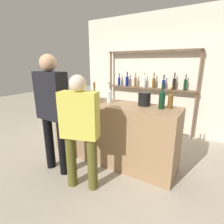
% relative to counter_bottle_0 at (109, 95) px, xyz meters
% --- Properties ---
extents(ground_plane, '(16.00, 16.00, 0.00)m').
position_rel_counter_bottle_0_xyz_m(ground_plane, '(0.05, -0.00, -1.16)').
color(ground_plane, '#B2A893').
extents(bar_counter, '(2.19, 0.60, 1.03)m').
position_rel_counter_bottle_0_xyz_m(bar_counter, '(0.05, -0.00, -0.64)').
color(bar_counter, '#997551').
rests_on(bar_counter, ground_plane).
extents(back_wall, '(3.79, 0.12, 2.80)m').
position_rel_counter_bottle_0_xyz_m(back_wall, '(0.05, 1.89, 0.24)').
color(back_wall, beige).
rests_on(back_wall, ground_plane).
extents(back_shelf, '(2.23, 0.18, 1.95)m').
position_rel_counter_bottle_0_xyz_m(back_shelf, '(0.05, 1.71, 0.12)').
color(back_shelf, brown).
rests_on(back_shelf, ground_plane).
extents(counter_bottle_0, '(0.08, 0.08, 0.33)m').
position_rel_counter_bottle_0_xyz_m(counter_bottle_0, '(0.00, 0.00, 0.00)').
color(counter_bottle_0, silver).
rests_on(counter_bottle_0, bar_counter).
extents(counter_bottle_1, '(0.09, 0.09, 0.34)m').
position_rel_counter_bottle_0_xyz_m(counter_bottle_1, '(-0.43, -0.18, 0.00)').
color(counter_bottle_1, brown).
rests_on(counter_bottle_1, bar_counter).
extents(counter_bottle_2, '(0.09, 0.09, 0.36)m').
position_rel_counter_bottle_0_xyz_m(counter_bottle_2, '(0.85, 0.05, 0.02)').
color(counter_bottle_2, black).
rests_on(counter_bottle_2, bar_counter).
extents(counter_bottle_3, '(0.07, 0.07, 0.32)m').
position_rel_counter_bottle_0_xyz_m(counter_bottle_3, '(0.95, 0.13, -0.00)').
color(counter_bottle_3, brown).
rests_on(counter_bottle_3, bar_counter).
extents(counter_bottle_4, '(0.08, 0.08, 0.33)m').
position_rel_counter_bottle_0_xyz_m(counter_bottle_4, '(-0.62, -0.07, 0.01)').
color(counter_bottle_4, brown).
rests_on(counter_bottle_4, bar_counter).
extents(counter_bottle_5, '(0.08, 0.08, 0.34)m').
position_rel_counter_bottle_0_xyz_m(counter_bottle_5, '(-0.15, -0.20, 0.01)').
color(counter_bottle_5, brown).
rests_on(counter_bottle_5, bar_counter).
extents(ice_bucket, '(0.20, 0.20, 0.21)m').
position_rel_counter_bottle_0_xyz_m(ice_bucket, '(0.57, 0.10, -0.02)').
color(ice_bucket, black).
rests_on(ice_bucket, bar_counter).
extents(customer_left, '(0.50, 0.23, 1.79)m').
position_rel_counter_bottle_0_xyz_m(customer_left, '(-0.53, -0.73, -0.11)').
color(customer_left, black).
rests_on(customer_left, ground_plane).
extents(customer_center, '(0.52, 0.35, 1.54)m').
position_rel_counter_bottle_0_xyz_m(customer_center, '(0.08, -0.83, -0.27)').
color(customer_center, brown).
rests_on(customer_center, ground_plane).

